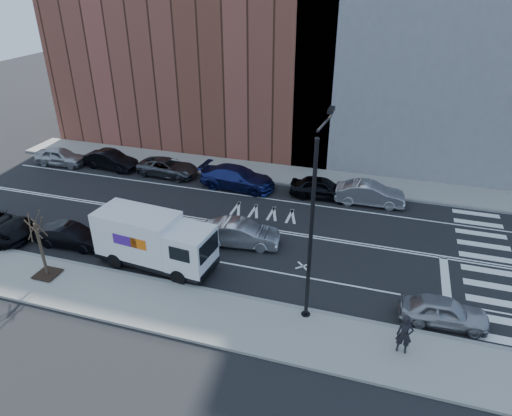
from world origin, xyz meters
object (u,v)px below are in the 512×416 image
Objects in this scene: fedex_van at (154,240)px; pedestrian at (404,334)px; driving_sedan at (240,233)px; far_parked_b at (111,160)px; far_parked_a at (61,156)px; near_parked_front at (444,311)px.

fedex_van reaches higher than pedestrian.
driving_sedan is at bearing 47.20° from fedex_van.
far_parked_b is at bearing 52.66° from driving_sedan.
fedex_van is at bearing 124.23° from driving_sedan.
driving_sedan is 11.45m from pedestrian.
far_parked_b is at bearing 137.18° from fedex_van.
pedestrian is (9.54, -6.32, 0.32)m from driving_sedan.
far_parked_b is 2.46× the size of pedestrian.
far_parked_a is at bearing 103.28° from far_parked_b.
near_parked_front is 3.14m from pedestrian.
pedestrian is at bearing -131.23° from driving_sedan.
pedestrian is at bearing -6.87° from fedex_van.
fedex_van is 1.73× the size of near_parked_front.
driving_sedan reaches higher than far_parked_a.
fedex_van is 1.52× the size of far_parked_b.
pedestrian reaches higher than far_parked_b.
far_parked_a is at bearing 148.89° from fedex_van.
near_parked_front is 2.16× the size of pedestrian.
far_parked_a is 20.19m from driving_sedan.
driving_sedan is (3.84, 3.44, -0.86)m from fedex_van.
far_parked_b is at bearing -86.46° from far_parked_a.
driving_sedan is at bearing 147.31° from pedestrian.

